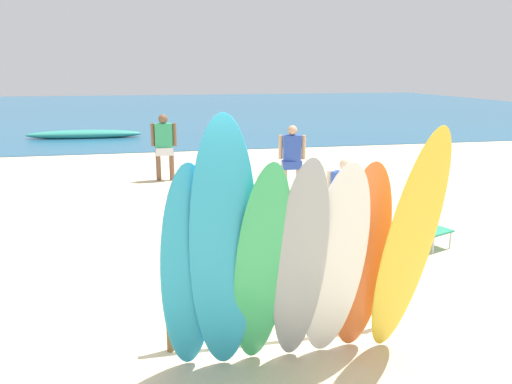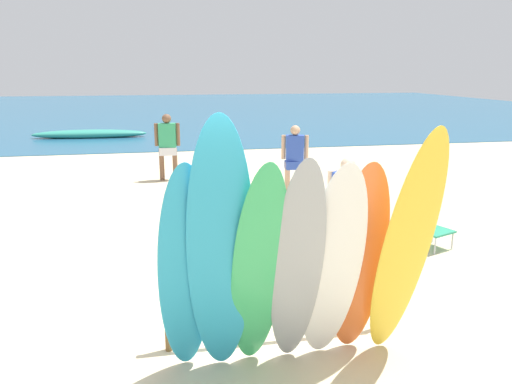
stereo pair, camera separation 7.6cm
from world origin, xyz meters
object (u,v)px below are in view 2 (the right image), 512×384
at_px(surfboard_rack, 280,293).
at_px(surfboard_teal_1, 220,254).
at_px(surfboard_orange_5, 359,262).
at_px(beachgoer_near_rack, 346,203).
at_px(surfboard_grey_3, 297,268).
at_px(beachgoer_by_water, 295,156).
at_px(beach_chair_red, 426,220).
at_px(surfboard_teal_0, 185,273).
at_px(distant_boat, 90,134).
at_px(surfboard_green_2, 259,271).
at_px(surfboard_white_4, 333,267).
at_px(beachgoer_strolling, 168,142).
at_px(surfboard_yellow_6, 405,251).

relative_size(surfboard_rack, surfboard_teal_1, 0.95).
height_order(surfboard_orange_5, beachgoer_near_rack, surfboard_orange_5).
xyz_separation_m(surfboard_orange_5, beachgoer_near_rack, (0.80, 2.39, -0.11)).
distance_m(surfboard_grey_3, surfboard_orange_5, 0.68).
relative_size(beachgoer_by_water, beach_chair_red, 1.88).
height_order(surfboard_teal_0, beach_chair_red, surfboard_teal_0).
height_order(surfboard_rack, distant_boat, surfboard_rack).
bearing_deg(beach_chair_red, surfboard_green_2, -159.89).
relative_size(surfboard_teal_0, surfboard_orange_5, 1.03).
bearing_deg(surfboard_green_2, surfboard_white_4, -1.74).
height_order(surfboard_teal_1, surfboard_grey_3, surfboard_teal_1).
height_order(surfboard_rack, surfboard_teal_0, surfboard_teal_0).
xyz_separation_m(surfboard_rack, surfboard_green_2, (-0.34, -0.61, 0.53)).
height_order(surfboard_rack, beachgoer_strolling, beachgoer_strolling).
bearing_deg(surfboard_orange_5, surfboard_grey_3, -163.11).
bearing_deg(surfboard_rack, beachgoer_near_rack, 52.83).
xyz_separation_m(surfboard_grey_3, beachgoer_by_water, (1.79, 6.58, -0.15)).
xyz_separation_m(surfboard_teal_1, surfboard_green_2, (0.34, 0.01, -0.19)).
bearing_deg(surfboard_orange_5, surfboard_green_2, -168.66).
bearing_deg(beachgoer_strolling, distant_boat, -64.40).
height_order(surfboard_green_2, surfboard_grey_3, surfboard_grey_3).
distance_m(surfboard_grey_3, distant_boat, 18.07).
bearing_deg(surfboard_grey_3, surfboard_white_4, 8.68).
xyz_separation_m(surfboard_orange_5, surfboard_yellow_6, (0.34, -0.23, 0.17)).
bearing_deg(surfboard_orange_5, beachgoer_strolling, 104.20).
height_order(surfboard_rack, surfboard_orange_5, surfboard_orange_5).
height_order(surfboard_green_2, surfboard_yellow_6, surfboard_yellow_6).
bearing_deg(surfboard_rack, surfboard_green_2, -119.30).
height_order(surfboard_teal_1, beachgoer_by_water, surfboard_teal_1).
height_order(surfboard_grey_3, surfboard_yellow_6, surfboard_yellow_6).
bearing_deg(beachgoer_strolling, surfboard_yellow_6, 108.96).
relative_size(surfboard_teal_1, beachgoer_strolling, 1.50).
xyz_separation_m(beachgoer_strolling, beach_chair_red, (3.96, -5.77, -0.55)).
distance_m(surfboard_teal_1, surfboard_grey_3, 0.70).
relative_size(surfboard_teal_1, surfboard_green_2, 1.16).
relative_size(surfboard_teal_0, surfboard_teal_1, 0.84).
bearing_deg(surfboard_teal_0, beach_chair_red, 32.68).
bearing_deg(surfboard_teal_1, surfboard_green_2, 6.76).
height_order(surfboard_teal_1, distant_boat, surfboard_teal_1).
relative_size(surfboard_orange_5, beachgoer_near_rack, 1.31).
bearing_deg(surfboard_orange_5, distant_boat, 108.58).
distance_m(surfboard_yellow_6, beachgoer_strolling, 9.06).
height_order(surfboard_teal_0, surfboard_teal_1, surfboard_teal_1).
bearing_deg(beachgoer_by_water, distant_boat, -47.04).
distance_m(surfboard_teal_1, surfboard_orange_5, 1.36).
height_order(surfboard_orange_5, surfboard_yellow_6, surfboard_yellow_6).
bearing_deg(surfboard_teal_1, surfboard_white_4, 6.67).
bearing_deg(surfboard_white_4, beach_chair_red, 48.10).
bearing_deg(surfboard_green_2, surfboard_orange_5, 4.58).
bearing_deg(surfboard_yellow_6, surfboard_teal_0, 172.11).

